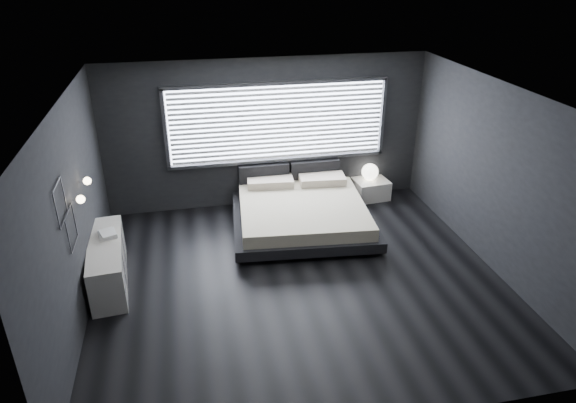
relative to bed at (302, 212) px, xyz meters
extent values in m
plane|color=black|center=(-0.41, -1.60, -0.29)|extent=(6.00, 6.00, 0.00)
plane|color=white|center=(-0.41, -1.60, 2.51)|extent=(6.00, 6.00, 0.00)
cube|color=black|center=(-0.41, 1.15, 1.11)|extent=(6.00, 0.04, 2.80)
cube|color=black|center=(-0.41, -4.35, 1.11)|extent=(6.00, 0.04, 2.80)
cube|color=black|center=(-3.41, -1.60, 1.11)|extent=(0.04, 5.50, 2.80)
cube|color=black|center=(2.59, -1.60, 1.11)|extent=(0.04, 5.50, 2.80)
cube|color=white|center=(-0.21, 1.13, 1.32)|extent=(4.00, 0.02, 1.38)
cube|color=#47474C|center=(-2.25, 1.10, 1.32)|extent=(0.06, 0.08, 1.48)
cube|color=#47474C|center=(1.83, 1.10, 1.32)|extent=(0.06, 0.08, 1.48)
cube|color=#47474C|center=(-0.21, 1.10, 2.05)|extent=(4.14, 0.08, 0.06)
cube|color=#47474C|center=(-0.21, 1.10, 0.59)|extent=(4.14, 0.08, 0.06)
cube|color=silver|center=(-0.21, 1.07, 1.32)|extent=(3.94, 0.03, 1.32)
cube|color=black|center=(-0.50, 1.04, 0.28)|extent=(0.96, 0.16, 0.52)
cube|color=black|center=(0.50, 1.04, 0.28)|extent=(0.96, 0.16, 0.52)
cylinder|color=silver|center=(-3.36, -1.55, 1.31)|extent=(0.10, 0.02, 0.02)
sphere|color=#FFE5B7|center=(-3.29, -1.55, 1.31)|extent=(0.11, 0.11, 0.11)
cylinder|color=silver|center=(-3.36, -0.95, 1.31)|extent=(0.10, 0.02, 0.02)
sphere|color=#FFE5B7|center=(-3.29, -0.95, 1.31)|extent=(0.11, 0.11, 0.11)
cube|color=#47474C|center=(-3.38, -2.15, 1.79)|extent=(0.01, 0.46, 0.02)
cube|color=#47474C|center=(-3.38, -2.15, 1.33)|extent=(0.01, 0.46, 0.02)
cube|color=#47474C|center=(-3.38, -1.92, 1.56)|extent=(0.01, 0.02, 0.46)
cube|color=#47474C|center=(-3.38, -2.38, 1.56)|extent=(0.01, 0.02, 0.46)
cube|color=#47474C|center=(-3.38, -1.90, 1.32)|extent=(0.01, 0.46, 0.02)
cube|color=#47474C|center=(-3.38, -1.90, 0.86)|extent=(0.01, 0.46, 0.02)
cube|color=#47474C|center=(-3.38, -1.67, 1.09)|extent=(0.01, 0.02, 0.46)
cube|color=#47474C|center=(-3.38, -2.13, 1.09)|extent=(0.01, 0.02, 0.46)
cube|color=black|center=(-1.13, -0.88, -0.25)|extent=(0.14, 0.14, 0.09)
cube|color=black|center=(0.95, -1.07, -0.25)|extent=(0.14, 0.14, 0.09)
cube|color=black|center=(-0.96, 0.98, -0.25)|extent=(0.14, 0.14, 0.09)
cube|color=black|center=(1.12, 0.79, -0.25)|extent=(0.14, 0.14, 0.09)
cube|color=black|center=(0.00, -0.05, -0.12)|extent=(2.63, 2.53, 0.18)
cube|color=#BEB69A|center=(0.00, -0.05, 0.08)|extent=(2.35, 2.35, 0.22)
cube|color=beige|center=(-0.42, 0.86, 0.26)|extent=(0.90, 0.54, 0.14)
cube|color=beige|center=(0.57, 0.76, 0.26)|extent=(0.90, 0.54, 0.14)
cube|color=silver|center=(1.62, 0.90, -0.10)|extent=(0.70, 0.60, 0.38)
sphere|color=white|center=(1.60, 0.95, 0.25)|extent=(0.33, 0.33, 0.33)
cube|color=silver|center=(-3.19, -1.09, 0.05)|extent=(0.61, 1.72, 0.68)
cube|color=#47474C|center=(-2.95, -1.07, 0.05)|extent=(0.15, 1.67, 0.66)
cube|color=white|center=(-3.16, -0.87, 0.40)|extent=(0.32, 0.37, 0.04)
cube|color=white|center=(-3.15, -0.89, 0.44)|extent=(0.30, 0.34, 0.03)
camera|label=1|loc=(-1.90, -7.87, 4.16)|focal=32.00mm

